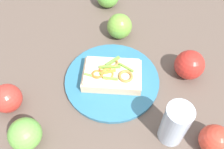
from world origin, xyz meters
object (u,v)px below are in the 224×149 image
apple_3 (25,134)px  apple_4 (7,98)px  apple_0 (189,65)px  apple_2 (120,26)px  sandwich (112,75)px  drinking_glass (175,124)px  plate (112,80)px  apple_5 (215,140)px

apple_3 → apple_4: size_ratio=1.03×
apple_0 → apple_2: size_ratio=1.04×
sandwich → apple_2: apple_2 is taller
apple_3 → apple_4: apple_3 is taller
sandwich → apple_2: bearing=86.5°
drinking_glass → apple_0: bearing=128.1°
sandwich → apple_4: bearing=-159.4°
apple_0 → apple_4: bearing=-108.1°
apple_0 → apple_2: 0.25m
plate → apple_5: size_ratio=3.65×
apple_2 → drinking_glass: size_ratio=0.64×
plate → apple_5: 0.30m
sandwich → apple_0: (0.09, 0.20, 0.01)m
plate → apple_3: 0.27m
sandwich → apple_2: (-0.15, 0.11, 0.01)m
sandwich → apple_4: apple_4 is taller
apple_5 → drinking_glass: drinking_glass is taller
apple_0 → apple_5: apple_0 is taller
sandwich → plate: bearing=88.9°
sandwich → apple_3: apple_3 is taller
plate → drinking_glass: 0.22m
apple_4 → apple_5: apple_4 is taller
apple_2 → apple_4: size_ratio=1.06×
apple_2 → apple_4: (0.08, -0.39, -0.00)m
sandwich → apple_0: apple_0 is taller
apple_5 → sandwich: bearing=-159.5°
plate → apple_5: apple_5 is taller
apple_0 → apple_3: (-0.04, -0.46, -0.00)m
sandwich → apple_5: (0.28, 0.11, 0.01)m
plate → apple_0: apple_0 is taller
sandwich → drinking_glass: drinking_glass is taller
plate → apple_0: 0.22m
apple_5 → plate: bearing=-159.6°
sandwich → apple_5: 0.30m
plate → apple_3: apple_3 is taller
plate → apple_3: bearing=-79.0°
apple_4 → drinking_glass: drinking_glass is taller
apple_3 → drinking_glass: bearing=62.0°
plate → apple_5: (0.28, 0.11, 0.03)m
apple_2 → apple_5: 0.43m
plate → apple_4: (-0.07, -0.27, 0.03)m
sandwich → apple_4: (-0.07, -0.27, 0.01)m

